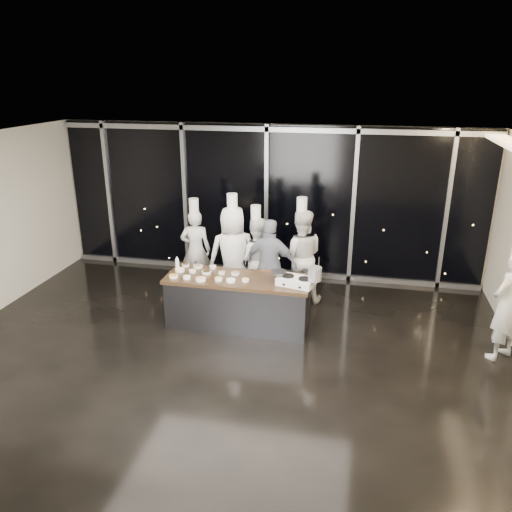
{
  "coord_description": "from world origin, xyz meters",
  "views": [
    {
      "loc": [
        1.94,
        -6.65,
        4.14
      ],
      "look_at": [
        0.25,
        1.2,
        1.2
      ],
      "focal_mm": 35.0,
      "sensor_mm": 36.0,
      "label": 1
    }
  ],
  "objects": [
    {
      "name": "chef_right",
      "position": [
        0.9,
        2.16,
        0.91
      ],
      "size": [
        0.98,
        0.82,
        2.04
      ],
      "rotation": [
        0.0,
        0.0,
        3.3
      ],
      "color": "silver",
      "rests_on": "ground"
    },
    {
      "name": "demo_counter",
      "position": [
        0.0,
        0.9,
        0.45
      ],
      "size": [
        2.46,
        0.86,
        0.9
      ],
      "color": "#333338",
      "rests_on": "ground"
    },
    {
      "name": "guest",
      "position": [
        0.4,
        1.75,
        0.85
      ],
      "size": [
        1.03,
        0.5,
        1.7
      ],
      "rotation": [
        0.0,
        0.0,
        3.06
      ],
      "color": "#141C38",
      "rests_on": "ground"
    },
    {
      "name": "prep_bowls",
      "position": [
        -0.6,
        0.9,
        0.93
      ],
      "size": [
        1.37,
        0.72,
        0.05
      ],
      "color": "white",
      "rests_on": "demo_counter"
    },
    {
      "name": "stock_pot",
      "position": [
        1.31,
        0.73,
        1.15
      ],
      "size": [
        0.26,
        0.26,
        0.22
      ],
      "primitive_type": "cylinder",
      "rotation": [
        0.0,
        0.0,
        -0.24
      ],
      "color": "silver",
      "rests_on": "stove"
    },
    {
      "name": "chef_left",
      "position": [
        -0.33,
        1.84,
        0.95
      ],
      "size": [
        1.09,
        0.92,
        2.12
      ],
      "rotation": [
        0.0,
        0.0,
        3.55
      ],
      "color": "silver",
      "rests_on": "ground"
    },
    {
      "name": "frying_pan",
      "position": [
        0.69,
        0.89,
        1.06
      ],
      "size": [
        0.48,
        0.32,
        0.04
      ],
      "rotation": [
        0.0,
        0.0,
        -0.24
      ],
      "color": "slate",
      "rests_on": "stove"
    },
    {
      "name": "squeeze_bottle",
      "position": [
        -1.14,
        1.06,
        1.01
      ],
      "size": [
        0.07,
        0.07,
        0.24
      ],
      "color": "white",
      "rests_on": "demo_counter"
    },
    {
      "name": "ground",
      "position": [
        0.0,
        0.0,
        0.0
      ],
      "size": [
        9.0,
        9.0,
        0.0
      ],
      "primitive_type": "plane",
      "color": "black",
      "rests_on": "ground"
    },
    {
      "name": "chef_far_left",
      "position": [
        -1.22,
        2.3,
        0.85
      ],
      "size": [
        0.66,
        0.48,
        1.88
      ],
      "rotation": [
        0.0,
        0.0,
        3.3
      ],
      "color": "silver",
      "rests_on": "ground"
    },
    {
      "name": "chef_center",
      "position": [
        0.06,
        2.06,
        0.83
      ],
      "size": [
        0.89,
        0.75,
        1.87
      ],
      "rotation": [
        0.0,
        0.0,
        3.32
      ],
      "color": "silver",
      "rests_on": "ground"
    },
    {
      "name": "room_shell",
      "position": [
        0.18,
        0.0,
        2.25
      ],
      "size": [
        9.02,
        7.02,
        3.21
      ],
      "color": "beige",
      "rests_on": "ground"
    },
    {
      "name": "window_wall",
      "position": [
        0.0,
        3.43,
        1.6
      ],
      "size": [
        8.9,
        0.11,
        3.2
      ],
      "color": "black",
      "rests_on": "ground"
    },
    {
      "name": "stove",
      "position": [
        1.0,
        0.81,
        0.96
      ],
      "size": [
        0.66,
        0.49,
        0.14
      ],
      "rotation": [
        0.0,
        0.0,
        -0.24
      ],
      "color": "white",
      "rests_on": "demo_counter"
    },
    {
      "name": "chef_side",
      "position": [
        4.2,
        0.75,
        0.9
      ],
      "size": [
        0.76,
        0.75,
        2.0
      ],
      "rotation": [
        0.0,
        0.0,
        3.9
      ],
      "color": "silver",
      "rests_on": "ground"
    }
  ]
}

